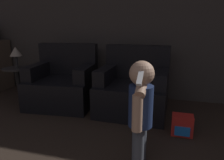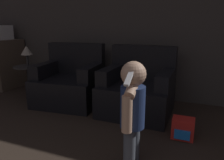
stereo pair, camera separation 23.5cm
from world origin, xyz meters
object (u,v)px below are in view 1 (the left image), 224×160
Objects in this scene: armchair_left at (63,84)px; toy_backpack at (182,125)px; lamp at (16,52)px; person_toddler at (141,106)px; armchair_right at (133,90)px.

toy_backpack is (1.69, -0.52, -0.20)m from armchair_left.
toy_backpack is 0.70× the size of lamp.
armchair_left is 1.77m from person_toddler.
armchair_left is at bearing -127.91° from person_toddler.
armchair_left is 4.35× the size of toy_backpack.
armchair_left reaches higher than lamp.
armchair_right is 1.02× the size of person_toddler.
lamp is at bearing -177.32° from armchair_right.
armchair_right is at bearing 1.77° from lamp.
toy_backpack is at bearing -10.77° from lamp.
toy_backpack is at bearing -22.50° from armchair_left.
lamp is at bearing 178.77° from armchair_left.
lamp is at bearing -114.90° from person_toddler.
person_toddler is 2.80× the size of lamp.
armchair_right is at bearing -163.59° from person_toddler.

